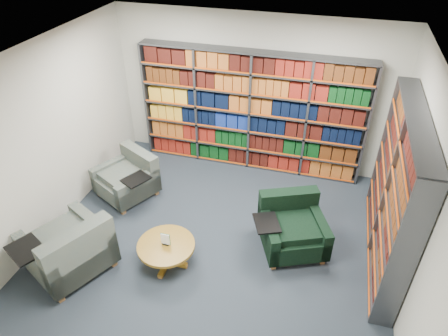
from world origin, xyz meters
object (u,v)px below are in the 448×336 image
(chair_teal_left, at_px, (130,178))
(coffee_table, at_px, (166,248))
(chair_green_right, at_px, (291,227))
(chair_teal_front, at_px, (71,252))

(chair_teal_left, bearing_deg, coffee_table, -47.38)
(chair_teal_left, xyz_separation_m, chair_green_right, (2.83, -0.46, 0.01))
(chair_teal_left, height_order, chair_green_right, chair_green_right)
(chair_teal_left, relative_size, chair_teal_front, 0.86)
(chair_green_right, xyz_separation_m, chair_teal_front, (-2.79, -1.34, 0.04))
(chair_teal_left, bearing_deg, chair_green_right, -9.32)
(chair_teal_left, distance_m, coffee_table, 1.82)
(chair_teal_left, bearing_deg, chair_teal_front, -88.61)
(chair_teal_left, height_order, coffee_table, chair_teal_left)
(chair_teal_front, bearing_deg, chair_green_right, 25.60)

